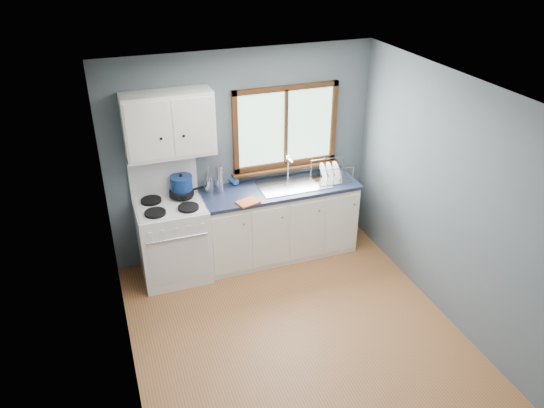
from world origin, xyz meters
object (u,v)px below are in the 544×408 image
object	(u,v)px
base_cabinets	(279,224)
thermos	(220,180)
gas_range	(173,238)
utensil_crock	(210,185)
dish_rack	(331,175)
sink	(293,189)
stockpot	(182,185)
skillet	(182,193)

from	to	relation	value
base_cabinets	thermos	xyz separation A→B (m)	(-0.70, 0.10, 0.68)
thermos	gas_range	bearing A→B (deg)	-168.82
utensil_crock	thermos	distance (m)	0.15
utensil_crock	dish_rack	world-z (taller)	utensil_crock
sink	stockpot	distance (m)	1.33
stockpot	utensil_crock	bearing A→B (deg)	5.16
sink	utensil_crock	world-z (taller)	utensil_crock
thermos	sink	bearing A→B (deg)	-6.65
sink	base_cabinets	bearing A→B (deg)	179.87
sink	dish_rack	bearing A→B (deg)	-1.77
thermos	dish_rack	world-z (taller)	thermos
dish_rack	utensil_crock	bearing A→B (deg)	175.64
base_cabinets	skillet	world-z (taller)	skillet
utensil_crock	thermos	world-z (taller)	utensil_crock
skillet	gas_range	bearing A→B (deg)	-155.77
skillet	base_cabinets	bearing A→B (deg)	-19.38
gas_range	stockpot	size ratio (longest dim) A/B	4.14
dish_rack	thermos	bearing A→B (deg)	177.94
base_cabinets	thermos	world-z (taller)	thermos
thermos	dish_rack	xyz separation A→B (m)	(1.35, -0.12, -0.11)
stockpot	gas_range	bearing A→B (deg)	-138.07
base_cabinets	thermos	size ratio (longest dim) A/B	5.58
sink	utensil_crock	bearing A→B (deg)	170.14
skillet	thermos	bearing A→B (deg)	-15.14
utensil_crock	thermos	bearing A→B (deg)	-33.48
utensil_crock	thermos	size ratio (longest dim) A/B	1.17
sink	stockpot	bearing A→B (deg)	173.87
gas_range	stockpot	distance (m)	0.62
gas_range	dish_rack	size ratio (longest dim) A/B	2.99
sink	stockpot	xyz separation A→B (m)	(-1.31, 0.14, 0.21)
gas_range	sink	distance (m)	1.53
utensil_crock	base_cabinets	bearing A→B (deg)	-12.00
utensil_crock	dish_rack	xyz separation A→B (m)	(1.46, -0.18, -0.02)
utensil_crock	dish_rack	bearing A→B (deg)	-7.23
base_cabinets	dish_rack	bearing A→B (deg)	-1.32
stockpot	dish_rack	distance (m)	1.80
base_cabinets	stockpot	size ratio (longest dim) A/B	5.63
skillet	utensil_crock	xyz separation A→B (m)	(0.34, 0.06, 0.01)
stockpot	dish_rack	xyz separation A→B (m)	(1.79, -0.16, -0.09)
skillet	stockpot	size ratio (longest dim) A/B	1.34
skillet	thermos	size ratio (longest dim) A/B	1.32
gas_range	skillet	bearing A→B (deg)	37.95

